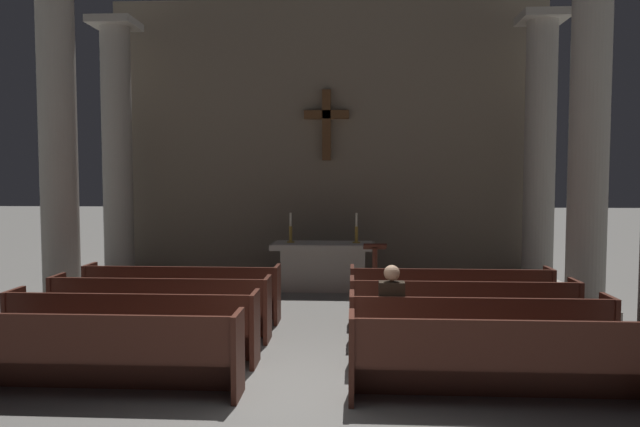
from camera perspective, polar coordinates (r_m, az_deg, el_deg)
ground_plane at (r=6.77m, az=-2.45°, el=-17.36°), size 80.00×80.00×0.00m
pew_left_row_1 at (r=7.13m, az=-20.87°, el=-12.45°), size 3.23×0.50×0.95m
pew_left_row_2 at (r=8.12m, az=-17.61°, el=-10.40°), size 3.23×0.50×0.95m
pew_left_row_3 at (r=9.15m, az=-15.10°, el=-8.78°), size 3.23×0.50×0.95m
pew_left_row_4 at (r=10.19m, az=-13.12°, el=-7.48°), size 3.23×0.50×0.95m
pew_right_row_1 at (r=6.73m, az=17.08°, el=-13.34°), size 3.23×0.50×0.95m
pew_right_row_2 at (r=7.77m, az=15.08°, el=-10.99°), size 3.23×0.50×0.95m
pew_right_row_3 at (r=8.84m, az=13.58°, el=-9.20°), size 3.23×0.50×0.95m
pew_right_row_4 at (r=9.91m, az=12.42°, el=-7.78°), size 3.23×0.50×0.95m
column_left_second at (r=11.48m, az=-23.90°, el=5.36°), size 0.96×0.96×5.83m
column_right_second at (r=10.96m, az=24.47°, el=5.44°), size 0.96×0.96×5.83m
column_left_third at (r=13.87m, az=-18.95°, el=5.12°), size 0.96×0.96×5.83m
column_right_third at (r=13.44m, az=20.41°, el=5.14°), size 0.96×0.96×5.83m
altar at (r=12.64m, az=0.33°, el=-4.98°), size 2.20×0.90×1.01m
candlestick_left at (r=12.61m, az=-2.85°, el=-1.90°), size 0.16×0.16×0.64m
candlestick_right at (r=12.54m, az=3.53°, el=-1.93°), size 0.16×0.16×0.64m
apse_with_cross at (r=14.19m, az=0.68°, el=7.12°), size 10.20×0.45×6.57m
lectern at (r=11.44m, az=5.30°, el=-5.82°), size 0.44×0.36×1.15m
lone_worshipper at (r=7.61m, az=6.87°, el=-9.53°), size 0.32×0.43×1.32m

